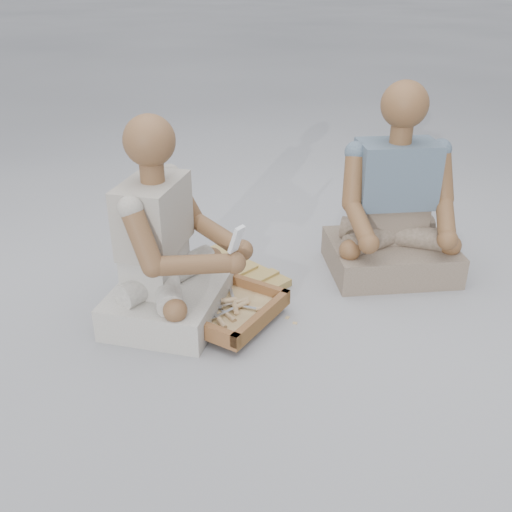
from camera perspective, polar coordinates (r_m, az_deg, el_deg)
The scene contains 23 objects.
ground at distance 2.39m, azimuth -1.87°, elevation -8.24°, with size 60.00×60.00×0.00m, color #9B9CA0.
carved_panel at distance 2.81m, azimuth -3.11°, elevation -2.03°, with size 0.55×0.37×0.04m, color olive.
tool_tray at distance 2.51m, azimuth -4.32°, elevation -4.78°, with size 0.55×0.45×0.07m.
chisel_0 at distance 2.48m, azimuth -2.00°, elevation -4.64°, with size 0.13×0.19×0.02m.
chisel_1 at distance 2.49m, azimuth -3.23°, elevation -4.48°, with size 0.17×0.17×0.02m.
chisel_2 at distance 2.46m, azimuth -2.13°, elevation -4.99°, with size 0.15×0.18×0.02m.
chisel_3 at distance 2.46m, azimuth -1.76°, elevation -5.02°, with size 0.08×0.21×0.02m.
chisel_4 at distance 2.44m, azimuth 0.37°, elevation -5.34°, with size 0.22×0.06×0.02m.
chisel_5 at distance 2.42m, azimuth -2.87°, elevation -5.91°, with size 0.21×0.11×0.02m.
chisel_6 at distance 2.50m, azimuth -4.93°, elevation -4.54°, with size 0.22×0.04×0.02m.
chisel_7 at distance 2.49m, azimuth -4.64°, elevation -4.57°, with size 0.18×0.16×0.02m.
chisel_8 at distance 2.36m, azimuth -3.63°, elevation -6.46°, with size 0.19×0.14×0.02m.
wood_chip_0 at distance 2.59m, azimuth 2.64°, elevation -5.12°, with size 0.02×0.01×0.00m, color tan.
wood_chip_1 at distance 2.75m, azimuth -0.04°, elevation -3.11°, with size 0.02×0.01×0.00m, color tan.
wood_chip_2 at distance 2.76m, azimuth -9.46°, elevation -3.32°, with size 0.02×0.01×0.00m, color tan.
wood_chip_3 at distance 2.52m, azimuth 3.16°, elevation -6.16°, with size 0.02×0.01×0.00m, color tan.
wood_chip_4 at distance 2.91m, azimuth -3.70°, elevation -1.32°, with size 0.02×0.01×0.00m, color tan.
wood_chip_5 at distance 2.70m, azimuth -8.34°, elevation -3.99°, with size 0.02×0.01×0.00m, color tan.
wood_chip_6 at distance 2.62m, azimuth -5.33°, elevation -4.82°, with size 0.02×0.01×0.00m, color tan.
wood_chip_7 at distance 2.49m, azimuth 3.92°, elevation -6.70°, with size 0.02×0.01×0.00m, color tan.
craftsman at distance 2.43m, azimuth -8.94°, elevation 0.33°, with size 0.66×0.67×0.88m.
companion at distance 2.86m, azimuth 13.65°, elevation 4.26°, with size 0.76×0.74×0.93m.
mobile_phone at distance 2.22m, azimuth -1.97°, elevation 1.69°, with size 0.06×0.06×0.12m.
Camera 1 is at (1.05, -1.65, 1.37)m, focal length 40.00 mm.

